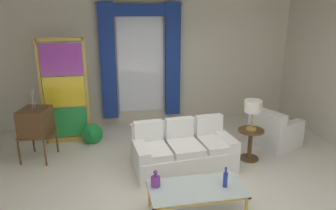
{
  "coord_description": "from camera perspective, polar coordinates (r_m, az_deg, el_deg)",
  "views": [
    {
      "loc": [
        -0.96,
        -4.46,
        2.72
      ],
      "look_at": [
        0.08,
        0.9,
        1.05
      ],
      "focal_mm": 33.27,
      "sensor_mm": 36.0,
      "label": 1
    }
  ],
  "objects": [
    {
      "name": "round_side_table",
      "position": [
        6.07,
        14.83,
        -6.51
      ],
      "size": [
        0.48,
        0.48,
        0.59
      ],
      "color": "brown",
      "rests_on": "ground"
    },
    {
      "name": "armchair_white",
      "position": [
        6.85,
        18.78,
        -4.74
      ],
      "size": [
        1.07,
        1.06,
        0.8
      ],
      "color": "white",
      "rests_on": "ground"
    },
    {
      "name": "peacock_figurine",
      "position": [
        6.7,
        -13.72,
        -5.4
      ],
      "size": [
        0.44,
        0.6,
        0.5
      ],
      "color": "beige",
      "rests_on": "ground"
    },
    {
      "name": "vintage_tv",
      "position": [
        6.26,
        -23.1,
        -2.97
      ],
      "size": [
        0.63,
        0.69,
        1.35
      ],
      "color": "brown",
      "rests_on": "ground"
    },
    {
      "name": "coffee_table",
      "position": [
        4.41,
        5.19,
        -15.23
      ],
      "size": [
        1.29,
        0.67,
        0.41
      ],
      "color": "silver",
      "rests_on": "ground"
    },
    {
      "name": "wall_rear",
      "position": [
        7.67,
        -3.7,
        7.84
      ],
      "size": [
        8.0,
        0.12,
        3.0
      ],
      "primitive_type": "cube",
      "color": "beige",
      "rests_on": "ground"
    },
    {
      "name": "curtained_window",
      "position": [
        7.45,
        -5.03,
        9.41
      ],
      "size": [
        2.0,
        0.17,
        2.7
      ],
      "color": "white",
      "rests_on": "ground"
    },
    {
      "name": "bottle_crystal_tall",
      "position": [
        4.37,
        -2.3,
        -13.65
      ],
      "size": [
        0.13,
        0.13,
        0.24
      ],
      "color": "#753384",
      "rests_on": "coffee_table"
    },
    {
      "name": "stained_glass_divider",
      "position": [
        6.77,
        -18.4,
        1.92
      ],
      "size": [
        0.95,
        0.05,
        2.2
      ],
      "color": "gold",
      "rests_on": "ground"
    },
    {
      "name": "ground_plane",
      "position": [
        5.31,
        1.02,
        -13.81
      ],
      "size": [
        16.0,
        16.0,
        0.0
      ],
      "primitive_type": "plane",
      "color": "silver"
    },
    {
      "name": "couch_white_long",
      "position": [
        5.65,
        2.6,
        -8.3
      ],
      "size": [
        1.83,
        1.07,
        0.86
      ],
      "color": "white",
      "rests_on": "ground"
    },
    {
      "name": "bottle_blue_decanter",
      "position": [
        4.4,
        10.47,
        -13.16
      ],
      "size": [
        0.06,
        0.06,
        0.3
      ],
      "color": "navy",
      "rests_on": "coffee_table"
    },
    {
      "name": "table_lamp_brass",
      "position": [
        5.84,
        15.32,
        -0.44
      ],
      "size": [
        0.32,
        0.32,
        0.57
      ],
      "color": "#B29338",
      "rests_on": "round_side_table"
    }
  ]
}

